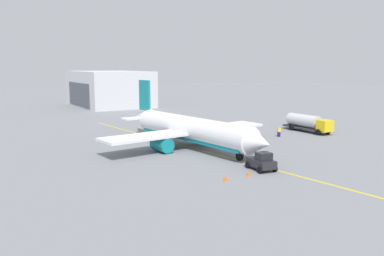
{
  "coord_description": "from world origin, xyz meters",
  "views": [
    {
      "loc": [
        50.01,
        -29.04,
        12.07
      ],
      "look_at": [
        0.0,
        0.0,
        3.0
      ],
      "focal_mm": 37.09,
      "sensor_mm": 36.0,
      "label": 1
    }
  ],
  "objects_px": {
    "safety_cone_wingtip": "(248,174)",
    "airplane": "(190,130)",
    "refueling_worker": "(279,132)",
    "pushback_tug": "(262,162)",
    "safety_cone_nose": "(226,178)",
    "fuel_tanker": "(308,123)"
  },
  "relations": [
    {
      "from": "pushback_tug",
      "to": "safety_cone_nose",
      "type": "relative_size",
      "value": 6.03
    },
    {
      "from": "fuel_tanker",
      "to": "safety_cone_nose",
      "type": "distance_m",
      "value": 36.45
    },
    {
      "from": "refueling_worker",
      "to": "safety_cone_wingtip",
      "type": "distance_m",
      "value": 26.28
    },
    {
      "from": "refueling_worker",
      "to": "safety_cone_wingtip",
      "type": "bearing_deg",
      "value": -49.57
    },
    {
      "from": "airplane",
      "to": "refueling_worker",
      "type": "bearing_deg",
      "value": 90.53
    },
    {
      "from": "airplane",
      "to": "safety_cone_wingtip",
      "type": "height_order",
      "value": "airplane"
    },
    {
      "from": "safety_cone_wingtip",
      "to": "airplane",
      "type": "bearing_deg",
      "value": 172.49
    },
    {
      "from": "airplane",
      "to": "safety_cone_nose",
      "type": "distance_m",
      "value": 18.19
    },
    {
      "from": "airplane",
      "to": "safety_cone_nose",
      "type": "bearing_deg",
      "value": -17.79
    },
    {
      "from": "safety_cone_wingtip",
      "to": "refueling_worker",
      "type": "bearing_deg",
      "value": 130.43
    },
    {
      "from": "refueling_worker",
      "to": "safety_cone_wingtip",
      "type": "height_order",
      "value": "refueling_worker"
    },
    {
      "from": "fuel_tanker",
      "to": "pushback_tug",
      "type": "bearing_deg",
      "value": -56.02
    },
    {
      "from": "pushback_tug",
      "to": "refueling_worker",
      "type": "height_order",
      "value": "pushback_tug"
    },
    {
      "from": "fuel_tanker",
      "to": "safety_cone_wingtip",
      "type": "distance_m",
      "value": 33.5
    },
    {
      "from": "airplane",
      "to": "pushback_tug",
      "type": "height_order",
      "value": "airplane"
    },
    {
      "from": "pushback_tug",
      "to": "refueling_worker",
      "type": "xyz_separation_m",
      "value": [
        -15.78,
        17.08,
        -0.19
      ]
    },
    {
      "from": "airplane",
      "to": "refueling_worker",
      "type": "relative_size",
      "value": 18.54
    },
    {
      "from": "airplane",
      "to": "fuel_tanker",
      "type": "xyz_separation_m",
      "value": [
        -1.33,
        25.86,
        -0.93
      ]
    },
    {
      "from": "refueling_worker",
      "to": "safety_cone_nose",
      "type": "height_order",
      "value": "refueling_worker"
    },
    {
      "from": "pushback_tug",
      "to": "safety_cone_nose",
      "type": "height_order",
      "value": "pushback_tug"
    },
    {
      "from": "refueling_worker",
      "to": "safety_cone_nose",
      "type": "relative_size",
      "value": 2.71
    },
    {
      "from": "airplane",
      "to": "pushback_tug",
      "type": "distance_m",
      "value": 15.72
    }
  ]
}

